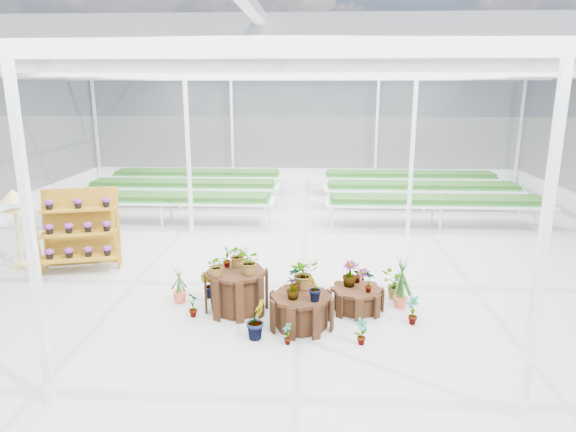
{
  "coord_description": "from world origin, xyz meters",
  "views": [
    {
      "loc": [
        0.35,
        -9.72,
        4.02
      ],
      "look_at": [
        -0.15,
        0.93,
        1.3
      ],
      "focal_mm": 32.0,
      "sensor_mm": 36.0,
      "label": 1
    }
  ],
  "objects_px": {
    "plinth_mid": "(301,311)",
    "bird_table": "(17,228)",
    "plinth_tall": "(237,291)",
    "shelf_rack": "(79,231)",
    "plinth_low": "(357,299)"
  },
  "relations": [
    {
      "from": "plinth_mid",
      "to": "bird_table",
      "type": "bearing_deg",
      "value": 157.27
    },
    {
      "from": "bird_table",
      "to": "plinth_mid",
      "type": "bearing_deg",
      "value": -38.15
    },
    {
      "from": "bird_table",
      "to": "shelf_rack",
      "type": "bearing_deg",
      "value": -19.04
    },
    {
      "from": "plinth_mid",
      "to": "bird_table",
      "type": "xyz_separation_m",
      "value": [
        -6.45,
        2.7,
        0.62
      ]
    },
    {
      "from": "plinth_tall",
      "to": "plinth_mid",
      "type": "xyz_separation_m",
      "value": [
        1.2,
        -0.6,
        -0.1
      ]
    },
    {
      "from": "plinth_tall",
      "to": "plinth_mid",
      "type": "distance_m",
      "value": 1.35
    },
    {
      "from": "plinth_tall",
      "to": "plinth_mid",
      "type": "bearing_deg",
      "value": -26.57
    },
    {
      "from": "plinth_mid",
      "to": "shelf_rack",
      "type": "distance_m",
      "value": 5.67
    },
    {
      "from": "plinth_tall",
      "to": "plinth_mid",
      "type": "height_order",
      "value": "plinth_tall"
    },
    {
      "from": "shelf_rack",
      "to": "plinth_tall",
      "type": "bearing_deg",
      "value": -42.52
    },
    {
      "from": "plinth_mid",
      "to": "bird_table",
      "type": "relative_size",
      "value": 0.6
    },
    {
      "from": "plinth_low",
      "to": "shelf_rack",
      "type": "relative_size",
      "value": 0.53
    },
    {
      "from": "plinth_low",
      "to": "shelf_rack",
      "type": "xyz_separation_m",
      "value": [
        -5.99,
        1.91,
        0.68
      ]
    },
    {
      "from": "plinth_low",
      "to": "shelf_rack",
      "type": "height_order",
      "value": "shelf_rack"
    },
    {
      "from": "plinth_tall",
      "to": "bird_table",
      "type": "xyz_separation_m",
      "value": [
        -5.25,
        2.1,
        0.52
      ]
    }
  ]
}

